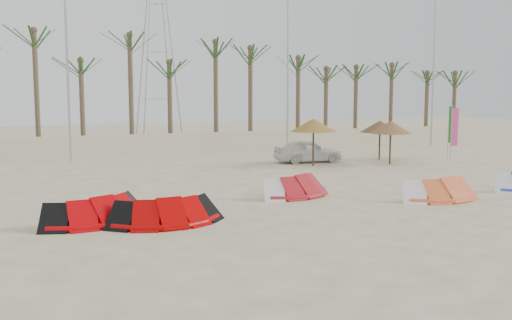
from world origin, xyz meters
name	(u,v)px	position (x,y,z in m)	size (l,w,h in m)	color
ground	(331,224)	(0.00, 0.00, 0.00)	(120.00, 120.00, 0.00)	beige
boundary_wall	(164,144)	(0.00, 22.00, 0.65)	(60.00, 0.30, 1.30)	beige
palm_line	(167,56)	(0.67, 23.50, 6.44)	(52.00, 4.00, 7.70)	brown
lamp_b	(68,61)	(-5.96, 20.00, 5.77)	(1.25, 0.14, 11.00)	#A5A8AD
lamp_c	(288,66)	(8.04, 20.00, 5.77)	(1.25, 0.14, 11.00)	#A5A8AD
lamp_d	(434,68)	(20.04, 20.00, 5.77)	(1.25, 0.14, 11.00)	#A5A8AD
pylon	(159,145)	(1.00, 28.00, 0.00)	(3.00, 3.00, 14.00)	#A5A8AD
kite_red_left	(96,208)	(-6.51, 3.12, 0.42)	(3.99, 2.80, 0.90)	#C20004
kite_red_mid	(164,209)	(-4.61, 2.16, 0.42)	(3.55, 1.73, 0.90)	#AE0000
kite_red_right	(294,184)	(1.17, 4.97, 0.42)	(3.75, 2.64, 0.90)	red
kite_orange	(436,187)	(5.87, 2.34, 0.42)	(3.76, 2.01, 0.90)	orange
parasol_left	(313,125)	(6.01, 12.53, 2.22)	(2.51, 2.51, 2.58)	#4C331E
parasol_mid	(391,127)	(10.30, 11.56, 2.06)	(2.31, 2.31, 2.42)	#4C331E
parasol_right	(380,127)	(11.07, 13.70, 1.97)	(2.36, 2.36, 2.33)	#4C331E
flag_pink	(454,129)	(13.93, 10.71, 1.95)	(0.45, 0.09, 3.29)	#A5A8AD
flag_green	(451,126)	(15.20, 12.40, 1.98)	(0.45, 0.04, 3.34)	#A5A8AD
car	(308,151)	(6.51, 14.11, 0.66)	(1.55, 3.85, 1.31)	white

